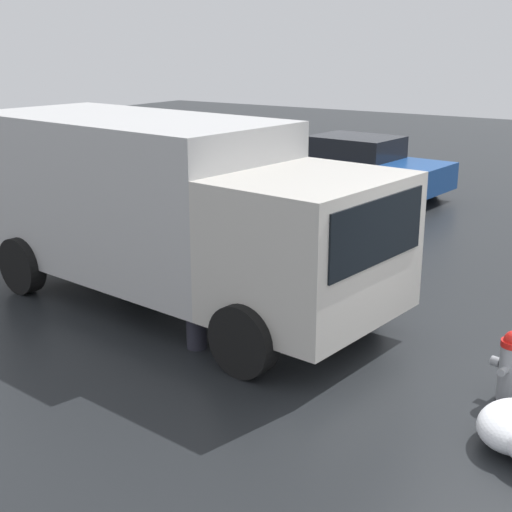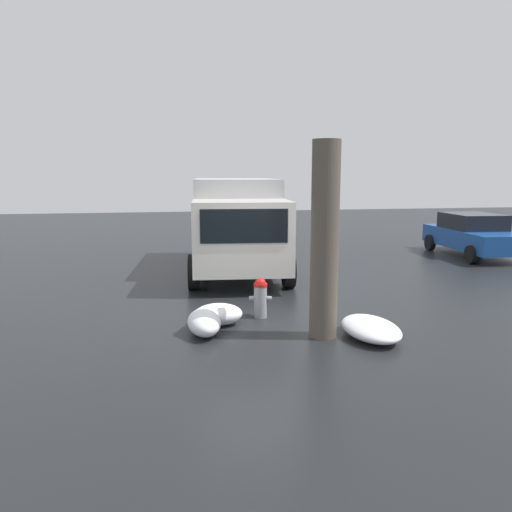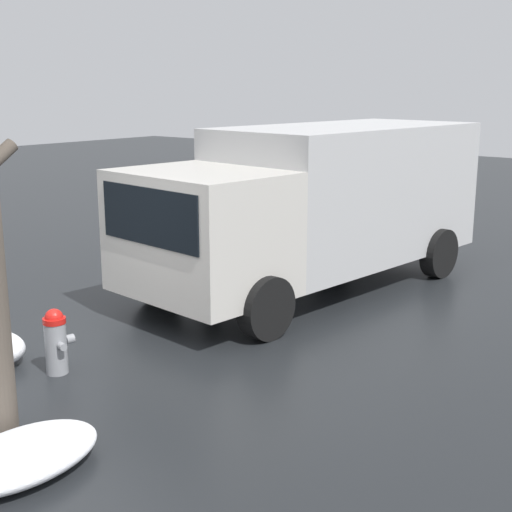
% 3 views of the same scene
% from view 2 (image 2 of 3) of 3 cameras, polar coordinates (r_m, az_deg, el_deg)
% --- Properties ---
extents(ground_plane, '(60.00, 60.00, 0.00)m').
position_cam_2_polar(ground_plane, '(10.26, 0.50, -7.01)').
color(ground_plane, black).
extents(fire_hydrant, '(0.38, 0.47, 0.82)m').
position_cam_2_polar(fire_hydrant, '(10.15, 0.51, -4.72)').
color(fire_hydrant, gray).
rests_on(fire_hydrant, ground_plane).
extents(tree_trunk, '(0.75, 0.49, 3.47)m').
position_cam_2_polar(tree_trunk, '(8.80, 7.84, 1.83)').
color(tree_trunk, brown).
rests_on(tree_trunk, ground_plane).
extents(delivery_truck, '(7.08, 3.22, 2.75)m').
position_cam_2_polar(delivery_truck, '(15.10, -2.30, 4.10)').
color(delivery_truck, beige).
rests_on(delivery_truck, ground_plane).
extents(pedestrian, '(0.38, 0.38, 1.75)m').
position_cam_2_polar(pedestrian, '(13.59, -6.13, 1.09)').
color(pedestrian, '#23232D').
rests_on(pedestrian, ground_plane).
extents(parked_car, '(4.49, 2.34, 1.50)m').
position_cam_2_polar(parked_car, '(19.48, 23.65, 2.27)').
color(parked_car, '#194793').
rests_on(parked_car, ground_plane).
extents(snow_pile_by_hydrant, '(1.17, 0.60, 0.43)m').
position_cam_2_polar(snow_pile_by_hydrant, '(9.23, -5.95, -7.56)').
color(snow_pile_by_hydrant, white).
rests_on(snow_pile_by_hydrant, ground_plane).
extents(snow_pile_curbside, '(0.75, 0.95, 0.40)m').
position_cam_2_polar(snow_pile_curbside, '(9.77, -4.36, -6.65)').
color(snow_pile_curbside, white).
rests_on(snow_pile_curbside, ground_plane).
extents(snow_pile_by_tree, '(1.53, 0.95, 0.33)m').
position_cam_2_polar(snow_pile_by_tree, '(9.23, 12.98, -8.07)').
color(snow_pile_by_tree, white).
rests_on(snow_pile_by_tree, ground_plane).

